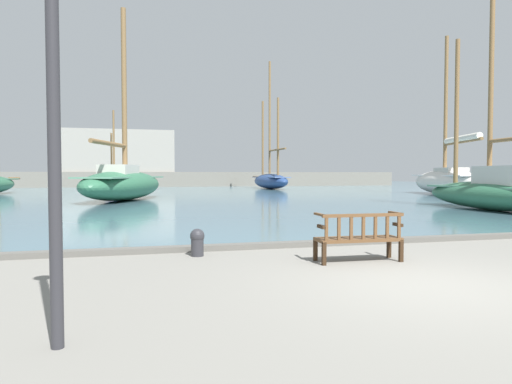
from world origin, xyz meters
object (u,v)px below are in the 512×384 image
(park_bench, at_px, (359,237))
(mooring_bollard, at_px, (197,241))
(sailboat_distant_harbor, at_px, (123,183))
(lamp_post, at_px, (53,62))
(sailboat_outer_port, at_px, (446,180))
(sailboat_nearest_starboard, at_px, (270,179))
(sailboat_nearest_port, at_px, (114,182))
(sailboat_far_port, at_px, (493,190))

(park_bench, relative_size, mooring_bollard, 2.93)
(sailboat_distant_harbor, relative_size, lamp_post, 2.57)
(sailboat_outer_port, relative_size, sailboat_nearest_starboard, 0.88)
(sailboat_distant_harbor, distance_m, mooring_bollard, 19.34)
(sailboat_distant_harbor, xyz_separation_m, sailboat_nearest_port, (-1.42, 18.49, -0.23))
(sailboat_outer_port, relative_size, mooring_bollard, 21.44)
(sailboat_far_port, bearing_deg, park_bench, -141.14)
(sailboat_outer_port, xyz_separation_m, lamp_post, (-22.98, -24.74, 1.48))
(sailboat_outer_port, bearing_deg, mooring_bollard, -136.19)
(mooring_bollard, bearing_deg, sailboat_outer_port, 43.81)
(park_bench, bearing_deg, sailboat_outer_port, 49.80)
(sailboat_far_port, bearing_deg, sailboat_distant_harbor, 143.31)
(park_bench, relative_size, sailboat_distant_harbor, 0.14)
(park_bench, bearing_deg, sailboat_nearest_port, 99.16)
(park_bench, relative_size, sailboat_far_port, 0.16)
(sailboat_distant_harbor, relative_size, sailboat_nearest_starboard, 0.85)
(park_bench, xyz_separation_m, lamp_post, (-4.75, -3.17, 2.21))
(sailboat_far_port, relative_size, sailboat_nearest_port, 1.28)
(sailboat_nearest_port, distance_m, mooring_bollard, 37.86)
(sailboat_nearest_starboard, distance_m, sailboat_nearest_port, 15.82)
(mooring_bollard, bearing_deg, lamp_post, -112.70)
(sailboat_nearest_starboard, relative_size, lamp_post, 3.02)
(sailboat_nearest_starboard, xyz_separation_m, lamp_post, (-14.26, -41.77, 1.56))
(sailboat_distant_harbor, bearing_deg, park_bench, -76.65)
(mooring_bollard, bearing_deg, sailboat_far_port, 28.42)
(sailboat_distant_harbor, height_order, lamp_post, sailboat_distant_harbor)
(sailboat_far_port, xyz_separation_m, lamp_post, (-15.66, -11.96, 1.71))
(sailboat_distant_harbor, distance_m, lamp_post, 23.77)
(sailboat_far_port, xyz_separation_m, sailboat_outer_port, (7.32, 12.79, 0.23))
(park_bench, relative_size, sailboat_nearest_port, 0.21)
(sailboat_distant_harbor, bearing_deg, lamp_post, -89.69)
(sailboat_distant_harbor, height_order, mooring_bollard, sailboat_distant_harbor)
(sailboat_nearest_starboard, relative_size, mooring_bollard, 24.33)
(sailboat_nearest_starboard, distance_m, mooring_bollard, 39.28)
(mooring_bollard, relative_size, lamp_post, 0.12)
(sailboat_far_port, distance_m, lamp_post, 19.77)
(sailboat_far_port, distance_m, sailboat_outer_port, 14.74)
(sailboat_nearest_starboard, bearing_deg, sailboat_outer_port, -62.89)
(sailboat_outer_port, distance_m, sailboat_nearest_starboard, 19.13)
(sailboat_distant_harbor, xyz_separation_m, sailboat_nearest_starboard, (14.39, 18.05, 0.02))
(sailboat_far_port, xyz_separation_m, sailboat_nearest_starboard, (-1.39, 29.82, 0.16))
(park_bench, height_order, lamp_post, lamp_post)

